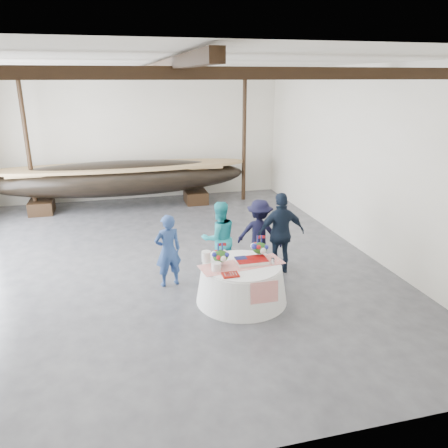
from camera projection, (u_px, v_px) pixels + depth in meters
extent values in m
cube|color=#3D3D42|center=(162.00, 260.00, 10.56)|extent=(10.00, 12.00, 0.01)
cube|color=silver|center=(139.00, 136.00, 15.35)|extent=(10.00, 0.02, 4.50)
cube|color=silver|center=(221.00, 284.00, 4.33)|extent=(10.00, 0.02, 4.50)
cube|color=silver|center=(356.00, 159.00, 11.01)|extent=(0.02, 12.00, 4.50)
cube|color=white|center=(152.00, 62.00, 9.12)|extent=(10.00, 12.00, 0.01)
cube|color=black|center=(177.00, 73.00, 5.99)|extent=(9.80, 0.12, 0.18)
cube|color=black|center=(158.00, 74.00, 8.28)|extent=(9.80, 0.12, 0.18)
cube|color=black|center=(147.00, 75.00, 10.58)|extent=(9.80, 0.12, 0.18)
cube|color=black|center=(140.00, 75.00, 12.88)|extent=(9.80, 0.12, 0.18)
cube|color=black|center=(153.00, 68.00, 9.16)|extent=(0.15, 11.76, 0.15)
cylinder|color=black|center=(27.00, 144.00, 13.47)|extent=(0.14, 0.14, 4.50)
cylinder|color=black|center=(244.00, 137.00, 15.10)|extent=(0.14, 0.14, 4.50)
cube|color=black|center=(42.00, 207.00, 14.15)|extent=(0.74, 0.95, 0.42)
cube|color=black|center=(196.00, 197.00, 15.34)|extent=(0.74, 0.95, 0.42)
ellipsoid|color=black|center=(120.00, 178.00, 14.49)|extent=(8.48, 1.70, 1.17)
cube|color=#9E7A4C|center=(119.00, 169.00, 14.39)|extent=(6.78, 1.11, 0.06)
cone|color=white|center=(242.00, 283.00, 8.54)|extent=(1.78, 1.78, 0.74)
cylinder|color=white|center=(242.00, 266.00, 8.42)|extent=(1.51, 1.51, 0.04)
cube|color=red|center=(242.00, 264.00, 8.41)|extent=(1.71, 0.77, 0.01)
cube|color=white|center=(251.00, 261.00, 8.48)|extent=(0.60, 0.40, 0.07)
cylinder|color=white|center=(216.00, 267.00, 8.12)|extent=(0.18, 0.18, 0.16)
cylinder|color=white|center=(206.00, 256.00, 8.53)|extent=(0.18, 0.18, 0.21)
cube|color=maroon|center=(230.00, 275.00, 7.94)|extent=(0.30, 0.24, 0.03)
cone|color=silver|center=(273.00, 261.00, 8.42)|extent=(0.09, 0.09, 0.12)
imported|color=navy|center=(168.00, 251.00, 9.06)|extent=(0.63, 0.48, 1.56)
imported|color=#22A5B0|center=(219.00, 238.00, 9.62)|extent=(0.88, 0.73, 1.66)
imported|color=black|center=(259.00, 234.00, 9.98)|extent=(1.19, 1.03, 1.60)
imported|color=#141F30|center=(281.00, 233.00, 9.64)|extent=(1.08, 0.46, 1.84)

